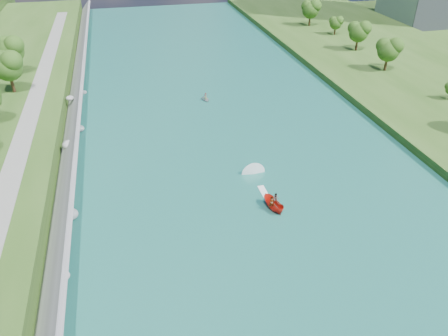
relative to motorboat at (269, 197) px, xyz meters
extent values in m
plane|color=#2D5119|center=(-0.86, -10.87, -0.76)|extent=(260.00, 260.00, 0.00)
cube|color=#175954|center=(-0.86, 9.13, -0.71)|extent=(55.00, 240.00, 0.10)
cube|color=slate|center=(-26.71, 9.13, 1.04)|extent=(3.54, 236.00, 4.05)
ellipsoid|color=gray|center=(-25.92, -8.92, 0.43)|extent=(1.33, 1.35, 0.74)
ellipsoid|color=gray|center=(-25.83, 2.43, 0.05)|extent=(1.84, 1.89, 1.42)
ellipsoid|color=gray|center=(-26.50, 10.95, 0.52)|extent=(0.98, 0.96, 0.59)
ellipsoid|color=gray|center=(-26.93, 19.82, 1.01)|extent=(1.87, 2.16, 1.37)
ellipsoid|color=gray|center=(-25.61, 27.87, -0.21)|extent=(1.46, 1.82, 0.99)
ellipsoid|color=gray|center=(-27.47, 37.25, 1.90)|extent=(1.44, 1.50, 0.86)
ellipsoid|color=gray|center=(-25.52, 45.69, -0.45)|extent=(1.29, 1.28, 0.85)
cube|color=gray|center=(-33.36, 9.13, 2.79)|extent=(3.00, 200.00, 0.10)
ellipsoid|color=#234412|center=(-37.66, 40.84, 7.47)|extent=(5.67, 5.67, 9.45)
ellipsoid|color=#234412|center=(-38.81, 51.54, 7.46)|extent=(5.66, 5.66, 9.43)
ellipsoid|color=#234412|center=(41.32, 40.00, 5.13)|extent=(5.26, 5.26, 8.77)
ellipsoid|color=#234412|center=(42.41, 55.60, 5.13)|extent=(5.26, 5.26, 8.76)
ellipsoid|color=#234412|center=(43.71, 70.72, 3.81)|extent=(3.67, 3.67, 6.12)
ellipsoid|color=#234412|center=(40.73, 82.01, 5.26)|extent=(5.42, 5.42, 9.03)
imported|color=red|center=(-0.02, -1.68, 0.10)|extent=(2.47, 4.18, 1.52)
imported|color=#66605B|center=(-0.42, -2.08, 0.59)|extent=(0.72, 0.55, 1.80)
imported|color=#66605B|center=(0.48, -1.18, 0.52)|extent=(1.00, 0.92, 1.65)
cube|color=white|center=(-0.02, 1.32, -0.63)|extent=(0.90, 5.00, 0.06)
imported|color=gray|center=(-1.35, 36.02, -0.39)|extent=(2.21, 2.79, 0.52)
imported|color=#66605B|center=(-1.35, 36.02, 0.23)|extent=(0.72, 0.59, 1.27)
camera|label=1|loc=(-17.29, -45.04, 34.45)|focal=35.00mm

